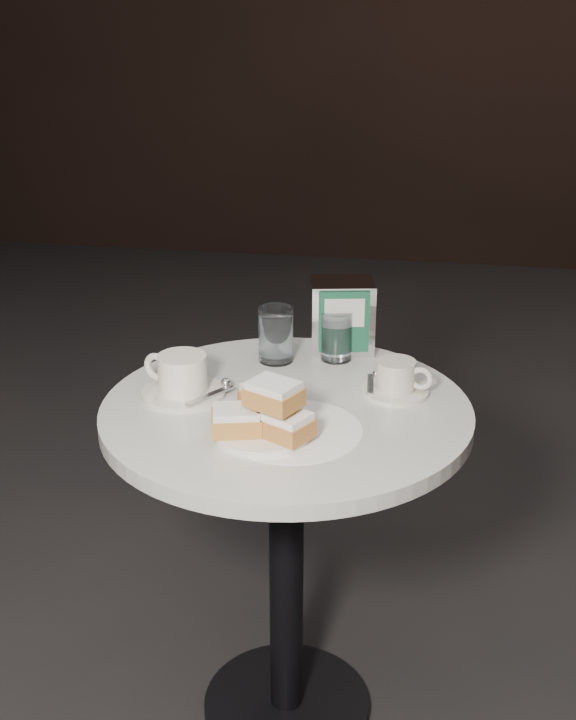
{
  "coord_description": "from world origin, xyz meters",
  "views": [
    {
      "loc": [
        0.26,
        -1.51,
        1.48
      ],
      "look_at": [
        0.0,
        0.02,
        0.83
      ],
      "focal_mm": 45.0,
      "sensor_mm": 36.0,
      "label": 1
    }
  ],
  "objects_px": {
    "napkin_dispenser": "(342,316)",
    "coffee_cup_right": "(396,379)",
    "water_glass_left": "(276,335)",
    "coffee_cup_left": "(182,378)",
    "beignet_plate": "(265,415)",
    "cafe_table": "(286,496)",
    "water_glass_right": "(336,336)"
  },
  "relations": [
    {
      "from": "water_glass_left",
      "to": "coffee_cup_left",
      "type": "bearing_deg",
      "value": -126.06
    },
    {
      "from": "cafe_table",
      "to": "coffee_cup_left",
      "type": "bearing_deg",
      "value": 176.85
    },
    {
      "from": "cafe_table",
      "to": "coffee_cup_right",
      "type": "relative_size",
      "value": 4.9
    },
    {
      "from": "napkin_dispenser",
      "to": "coffee_cup_right",
      "type": "bearing_deg",
      "value": -68.86
    },
    {
      "from": "water_glass_right",
      "to": "napkin_dispenser",
      "type": "distance_m",
      "value": 0.06
    },
    {
      "from": "coffee_cup_right",
      "to": "water_glass_left",
      "type": "relative_size",
      "value": 1.3
    },
    {
      "from": "coffee_cup_right",
      "to": "beignet_plate",
      "type": "bearing_deg",
      "value": -124.02
    },
    {
      "from": "cafe_table",
      "to": "water_glass_right",
      "type": "xyz_separation_m",
      "value": [
        0.07,
        0.24,
        0.25
      ]
    },
    {
      "from": "cafe_table",
      "to": "coffee_cup_left",
      "type": "height_order",
      "value": "coffee_cup_left"
    },
    {
      "from": "beignet_plate",
      "to": "coffee_cup_left",
      "type": "xyz_separation_m",
      "value": [
        -0.19,
        0.14,
        -0.01
      ]
    },
    {
      "from": "water_glass_right",
      "to": "coffee_cup_left",
      "type": "bearing_deg",
      "value": -139.46
    },
    {
      "from": "cafe_table",
      "to": "coffee_cup_right",
      "type": "distance_m",
      "value": 0.32
    },
    {
      "from": "water_glass_left",
      "to": "cafe_table",
      "type": "bearing_deg",
      "value": -74.59
    },
    {
      "from": "napkin_dispenser",
      "to": "beignet_plate",
      "type": "bearing_deg",
      "value": -112.51
    },
    {
      "from": "beignet_plate",
      "to": "napkin_dispenser",
      "type": "bearing_deg",
      "value": 78.66
    },
    {
      "from": "beignet_plate",
      "to": "water_glass_right",
      "type": "bearing_deg",
      "value": 77.73
    },
    {
      "from": "coffee_cup_right",
      "to": "water_glass_left",
      "type": "distance_m",
      "value": 0.29
    },
    {
      "from": "beignet_plate",
      "to": "water_glass_right",
      "type": "relative_size",
      "value": 1.82
    },
    {
      "from": "beignet_plate",
      "to": "napkin_dispenser",
      "type": "relative_size",
      "value": 1.24
    },
    {
      "from": "napkin_dispenser",
      "to": "water_glass_left",
      "type": "bearing_deg",
      "value": -157.84
    },
    {
      "from": "beignet_plate",
      "to": "water_glass_right",
      "type": "height_order",
      "value": "beignet_plate"
    },
    {
      "from": "coffee_cup_right",
      "to": "water_glass_right",
      "type": "xyz_separation_m",
      "value": [
        -0.13,
        0.15,
        0.02
      ]
    },
    {
      "from": "coffee_cup_right",
      "to": "water_glass_left",
      "type": "height_order",
      "value": "water_glass_left"
    },
    {
      "from": "coffee_cup_left",
      "to": "water_glass_left",
      "type": "bearing_deg",
      "value": 73.08
    },
    {
      "from": "beignet_plate",
      "to": "water_glass_left",
      "type": "xyz_separation_m",
      "value": [
        -0.04,
        0.34,
        0.02
      ]
    },
    {
      "from": "water_glass_right",
      "to": "napkin_dispenser",
      "type": "bearing_deg",
      "value": 85.1
    },
    {
      "from": "beignet_plate",
      "to": "water_glass_right",
      "type": "distance_m",
      "value": 0.38
    },
    {
      "from": "water_glass_left",
      "to": "napkin_dispenser",
      "type": "distance_m",
      "value": 0.15
    },
    {
      "from": "coffee_cup_left",
      "to": "cafe_table",
      "type": "bearing_deg",
      "value": 15.99
    },
    {
      "from": "coffee_cup_left",
      "to": "napkin_dispenser",
      "type": "height_order",
      "value": "napkin_dispenser"
    },
    {
      "from": "cafe_table",
      "to": "napkin_dispenser",
      "type": "distance_m",
      "value": 0.41
    },
    {
      "from": "water_glass_left",
      "to": "water_glass_right",
      "type": "height_order",
      "value": "water_glass_left"
    }
  ]
}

